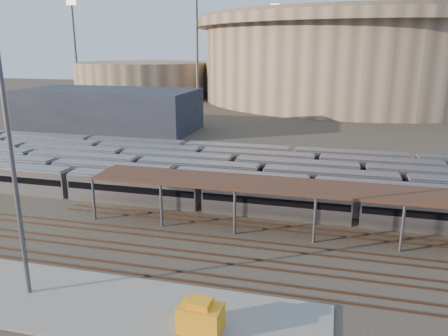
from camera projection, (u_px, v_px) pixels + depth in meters
ground at (153, 230)px, 49.17m from camera, size 420.00×420.00×0.00m
apron at (25, 293)px, 36.35m from camera, size 50.00×9.00×0.20m
subway_trains at (209, 172)px, 65.68m from camera, size 127.82×23.90×3.60m
inspection_shed at (358, 193)px, 46.27m from camera, size 60.30×6.00×5.30m
empty_tracks at (133, 248)px, 44.48m from camera, size 170.00×9.62×0.18m
stadium at (356, 57)px, 169.39m from camera, size 124.00×124.00×32.50m
secondary_arena at (144, 79)px, 183.07m from camera, size 56.00×56.00×14.00m
service_building at (110, 110)px, 107.59m from camera, size 42.00×20.00×10.00m
floodlight_0 at (197, 45)px, 153.54m from camera, size 4.00×1.00×38.40m
floodlight_1 at (75, 45)px, 176.13m from camera, size 4.00×1.00×38.40m
floodlight_3 at (274, 46)px, 195.37m from camera, size 4.00×1.00×38.40m
yard_light_pole at (12, 159)px, 33.30m from camera, size 0.80×0.36×22.65m
yellow_equipment at (200, 318)px, 31.22m from camera, size 3.22×2.11×1.95m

